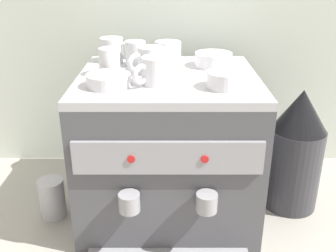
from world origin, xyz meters
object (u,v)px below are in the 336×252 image
(ceramic_cup_2, at_px, (137,54))
(ceramic_cup_3, at_px, (167,53))
(coffee_grinder, at_px, (296,151))
(milk_pitcher, at_px, (52,198))
(ceramic_cup_0, at_px, (154,71))
(ceramic_bowl_0, at_px, (213,60))
(ceramic_bowl_2, at_px, (225,80))
(ceramic_bowl_1, at_px, (109,81))
(ceramic_cup_1, at_px, (150,60))
(espresso_machine, at_px, (168,146))
(ceramic_cup_5, at_px, (110,62))
(ceramic_cup_4, at_px, (113,50))

(ceramic_cup_2, xyz_separation_m, ceramic_cup_3, (0.09, 0.03, -0.00))
(ceramic_cup_3, height_order, coffee_grinder, ceramic_cup_3)
(ceramic_cup_3, height_order, milk_pitcher, ceramic_cup_3)
(ceramic_cup_3, distance_m, coffee_grinder, 0.52)
(ceramic_cup_0, relative_size, ceramic_bowl_0, 0.85)
(ceramic_cup_3, relative_size, coffee_grinder, 0.30)
(ceramic_cup_3, bearing_deg, ceramic_bowl_2, -57.93)
(ceramic_bowl_1, bearing_deg, ceramic_cup_1, 50.64)
(milk_pitcher, bearing_deg, ceramic_bowl_0, 16.74)
(espresso_machine, relative_size, ceramic_cup_0, 5.89)
(ceramic_cup_3, bearing_deg, ceramic_cup_1, -114.24)
(ceramic_cup_5, xyz_separation_m, ceramic_bowl_1, (0.01, -0.11, -0.02))
(ceramic_cup_1, distance_m, ceramic_cup_5, 0.12)
(ceramic_cup_0, distance_m, coffee_grinder, 0.54)
(ceramic_cup_0, relative_size, ceramic_bowl_1, 0.83)
(espresso_machine, distance_m, milk_pitcher, 0.41)
(coffee_grinder, bearing_deg, ceramic_bowl_0, 161.97)
(coffee_grinder, bearing_deg, ceramic_cup_2, 169.95)
(ceramic_cup_4, distance_m, ceramic_bowl_1, 0.27)
(ceramic_bowl_0, xyz_separation_m, coffee_grinder, (0.27, -0.09, -0.28))
(ceramic_cup_1, xyz_separation_m, ceramic_cup_4, (-0.13, 0.14, -0.00))
(ceramic_cup_0, relative_size, ceramic_cup_1, 0.92)
(ceramic_cup_2, bearing_deg, ceramic_cup_5, -124.59)
(ceramic_bowl_1, xyz_separation_m, coffee_grinder, (0.57, 0.12, -0.27))
(espresso_machine, xyz_separation_m, ceramic_bowl_1, (-0.16, -0.10, 0.25))
(espresso_machine, relative_size, ceramic_cup_3, 4.74)
(ceramic_cup_0, bearing_deg, coffee_grinder, 12.86)
(ceramic_cup_0, bearing_deg, ceramic_cup_4, 119.64)
(espresso_machine, height_order, ceramic_bowl_1, ceramic_bowl_1)
(ceramic_bowl_2, bearing_deg, ceramic_cup_1, 145.74)
(espresso_machine, bearing_deg, ceramic_bowl_1, -147.39)
(ceramic_bowl_0, bearing_deg, ceramic_cup_4, 169.45)
(ceramic_bowl_0, bearing_deg, ceramic_cup_3, 168.67)
(ceramic_cup_5, bearing_deg, milk_pitcher, -165.28)
(ceramic_cup_5, bearing_deg, ceramic_cup_4, 93.70)
(ceramic_cup_1, distance_m, milk_pitcher, 0.54)
(ceramic_cup_5, bearing_deg, espresso_machine, -1.47)
(ceramic_cup_2, distance_m, ceramic_bowl_1, 0.22)
(coffee_grinder, bearing_deg, ceramic_cup_5, -178.63)
(ceramic_cup_2, bearing_deg, ceramic_cup_4, 145.13)
(ceramic_cup_5, relative_size, ceramic_bowl_0, 0.87)
(ceramic_bowl_2, bearing_deg, ceramic_cup_5, 159.77)
(ceramic_bowl_1, bearing_deg, espresso_machine, 32.61)
(ceramic_bowl_0, distance_m, ceramic_bowl_1, 0.36)
(milk_pitcher, bearing_deg, ceramic_cup_4, 48.24)
(espresso_machine, distance_m, ceramic_cup_5, 0.32)
(ceramic_cup_2, xyz_separation_m, ceramic_bowl_1, (-0.06, -0.21, -0.02))
(ceramic_cup_3, xyz_separation_m, ceramic_bowl_1, (-0.15, -0.24, -0.02))
(ceramic_bowl_0, bearing_deg, ceramic_bowl_2, -87.74)
(ceramic_cup_3, bearing_deg, coffee_grinder, -15.70)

